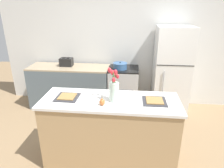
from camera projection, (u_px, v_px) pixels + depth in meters
The scene contains 12 objects.
ground_plane at pixel (110, 158), 2.93m from camera, with size 10.00×10.00×0.00m, color #997A56.
back_wall at pixel (121, 43), 4.29m from camera, with size 5.20×0.08×2.70m.
kitchen_island at pixel (110, 131), 2.76m from camera, with size 1.80×0.66×0.96m.
back_counter at pixel (70, 86), 4.35m from camera, with size 1.68×0.60×0.90m.
stove_range at pixel (123, 89), 4.24m from camera, with size 0.60×0.61×0.90m.
refrigerator at pixel (171, 71), 3.99m from camera, with size 0.68×0.67×1.75m.
flower_vase at pixel (114, 89), 2.49m from camera, with size 0.15×0.16×0.43m.
pear_figurine at pixel (102, 102), 2.42m from camera, with size 0.07×0.07×0.11m.
plate_setting_left at pixel (67, 97), 2.64m from camera, with size 0.30×0.30×0.02m.
plate_setting_right at pixel (154, 101), 2.52m from camera, with size 0.30×0.30×0.02m.
toaster at pixel (66, 62), 4.20m from camera, with size 0.28×0.18×0.17m.
cooking_pot at pixel (120, 66), 4.02m from camera, with size 0.29×0.29×0.15m.
Camera 1 is at (0.27, -2.32, 2.09)m, focal length 32.00 mm.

